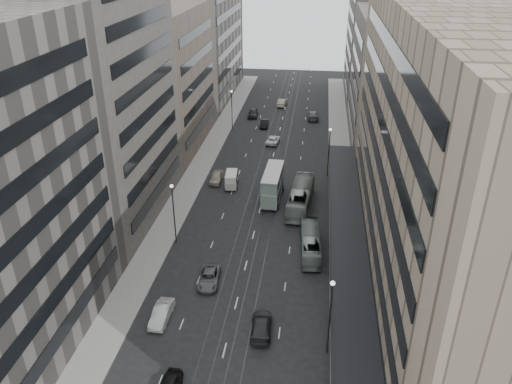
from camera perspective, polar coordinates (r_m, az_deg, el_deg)
The scene contains 27 objects.
ground at distance 54.40m, azimuth -2.43°, elevation -13.22°, with size 220.00×220.00×0.00m, color black.
sidewalk_right at distance 85.99m, azimuth 9.67°, elevation 2.50°, with size 4.00×125.00×0.15m, color gray.
sidewalk_left at distance 88.06m, azimuth -6.13°, elevation 3.34°, with size 4.00×125.00×0.15m, color gray.
department_store at distance 54.70m, azimuth 21.54°, elevation 3.40°, with size 19.20×60.00×30.00m.
building_right_mid at distance 96.76m, azimuth 15.76°, elevation 12.14°, with size 15.00×28.00×24.00m, color #49443F.
building_right_far at distance 125.51m, azimuth 14.19°, elevation 16.47°, with size 15.00×32.00×28.00m, color slate.
building_left_b at distance 68.99m, azimuth -18.17°, elevation 10.42°, with size 15.00×26.00×34.00m, color #49443F.
building_left_c at distance 94.38m, azimuth -11.09°, elevation 12.59°, with size 15.00×28.00×25.00m, color #695C51.
building_left_d at distance 125.18m, azimuth -6.49°, elevation 17.06°, with size 15.00×38.00×28.00m, color slate.
lamp_right_near at distance 46.75m, azimuth 8.51°, elevation -13.10°, with size 0.44×0.44×8.32m.
lamp_right_far at distance 81.61m, azimuth 8.36°, elevation 5.16°, with size 0.44×0.44×8.32m.
lamp_left_near at distance 63.15m, azimuth -9.43°, elevation -1.69°, with size 0.44×0.44×8.32m.
lamp_left_far at distance 101.93m, azimuth -2.78°, elevation 9.84°, with size 0.44×0.44×8.32m.
bus_near at distance 62.69m, azimuth 6.23°, elevation -5.80°, with size 2.24×9.56×2.66m, color gray.
bus_far at distance 72.67m, azimuth 5.12°, elevation -0.54°, with size 2.82×12.06×3.36m, color gray.
double_decker at distance 74.21m, azimuth 1.92°, elevation 0.91°, with size 2.90×8.66×4.69m.
panel_van at distance 78.54m, azimuth -2.83°, elevation 1.46°, with size 2.20×4.03×2.45m.
sedan_1 at distance 53.54m, azimuth -10.73°, elevation -13.49°, with size 1.60×4.58×1.51m, color silver.
sedan_2 at distance 57.75m, azimuth -5.39°, elevation -9.74°, with size 2.28×4.95×1.37m, color #5E5E61.
sedan_3 at distance 51.33m, azimuth 0.61°, elevation -15.02°, with size 2.07×5.09×1.48m, color #262629.
sedan_4 at distance 80.70m, azimuth -4.54°, elevation 1.69°, with size 1.86×4.62×1.57m, color #AEA290.
sedan_5 at distance 105.11m, azimuth 0.96°, elevation 7.83°, with size 1.52×4.37×1.44m, color black.
sedan_6 at distance 96.32m, azimuth 1.96°, elevation 5.98°, with size 2.26×4.89×1.36m, color white.
sedan_7 at distance 110.68m, azimuth 6.50°, elevation 8.73°, with size 2.39×5.87×1.70m, color #545457.
sedan_8 at distance 111.39m, azimuth -0.34°, elevation 9.02°, with size 2.03×5.05×1.72m, color #28282B.
sedan_9 at distance 119.23m, azimuth 3.02°, elevation 10.19°, with size 1.77×5.09×1.68m, color #AEA590.
pedestrian at distance 48.04m, azimuth 8.80°, elevation -18.62°, with size 0.61×0.40×1.68m, color black.
Camera 1 is at (7.52, -40.94, 35.02)m, focal length 35.00 mm.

